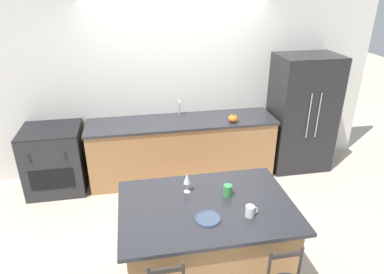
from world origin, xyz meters
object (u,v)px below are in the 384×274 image
at_px(coffee_mug, 250,211).
at_px(wine_glass, 187,179).
at_px(oven_range, 55,159).
at_px(tumbler_cup, 228,190).
at_px(dinner_plate, 208,218).
at_px(refrigerator, 301,113).
at_px(pumpkin_decoration, 233,118).

bearing_deg(coffee_mug, wine_glass, 135.45).
xyz_separation_m(oven_range, coffee_mug, (2.03, -2.23, 0.49)).
relative_size(wine_glass, coffee_mug, 1.81).
bearing_deg(tumbler_cup, wine_glass, 160.17).
bearing_deg(dinner_plate, wine_glass, 103.34).
distance_m(dinner_plate, tumbler_cup, 0.40).
bearing_deg(wine_glass, dinner_plate, -76.66).
distance_m(dinner_plate, wine_glass, 0.47).
bearing_deg(refrigerator, coffee_mug, -125.59).
bearing_deg(tumbler_cup, oven_range, 135.28).
bearing_deg(coffee_mug, pumpkin_decoration, 77.23).
height_order(coffee_mug, tumbler_cup, tumbler_cup).
bearing_deg(pumpkin_decoration, oven_range, 175.80).
bearing_deg(pumpkin_decoration, wine_glass, -120.26).
bearing_deg(wine_glass, oven_range, 131.39).
xyz_separation_m(wine_glass, coffee_mug, (0.46, -0.46, -0.09)).
bearing_deg(tumbler_cup, refrigerator, 48.26).
bearing_deg(dinner_plate, tumbler_cup, 49.94).
distance_m(refrigerator, tumbler_cup, 2.58).
distance_m(coffee_mug, tumbler_cup, 0.34).
height_order(oven_range, wine_glass, wine_glass).
relative_size(refrigerator, pumpkin_decoration, 12.66).
distance_m(oven_range, wine_glass, 2.44).
bearing_deg(oven_range, refrigerator, 0.28).
height_order(refrigerator, oven_range, refrigerator).
bearing_deg(wine_glass, coffee_mug, -44.55).
bearing_deg(pumpkin_decoration, refrigerator, 9.93).
height_order(tumbler_cup, pumpkin_decoration, pumpkin_decoration).
distance_m(wine_glass, tumbler_cup, 0.39).
relative_size(tumbler_cup, pumpkin_decoration, 0.80).
distance_m(tumbler_cup, pumpkin_decoration, 1.82).
xyz_separation_m(dinner_plate, tumbler_cup, (0.26, 0.31, 0.05)).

